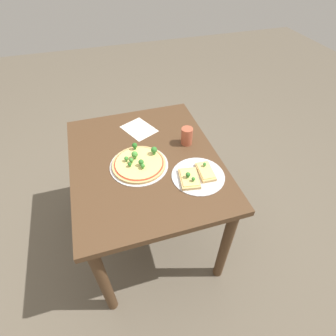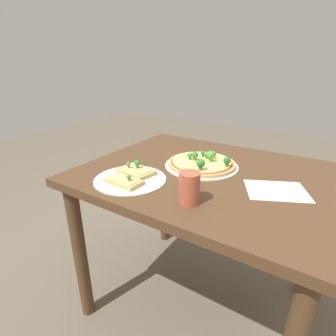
{
  "view_description": "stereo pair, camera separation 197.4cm",
  "coord_description": "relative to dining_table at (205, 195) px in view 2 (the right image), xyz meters",
  "views": [
    {
      "loc": [
        -1.09,
        0.19,
        1.76
      ],
      "look_at": [
        -0.13,
        -0.1,
        0.77
      ],
      "focal_mm": 28.0,
      "sensor_mm": 36.0,
      "label": 1
    },
    {
      "loc": [
        0.42,
        -0.95,
        1.18
      ],
      "look_at": [
        -0.13,
        -0.1,
        0.77
      ],
      "focal_mm": 28.0,
      "sensor_mm": 36.0,
      "label": 2
    }
  ],
  "objects": [
    {
      "name": "pizza_tray_whole",
      "position": [
        -0.04,
        0.04,
        0.13
      ],
      "size": [
        0.32,
        0.32,
        0.07
      ],
      "color": "silver",
      "rests_on": "dining_table"
    },
    {
      "name": "dining_table",
      "position": [
        0.0,
        0.0,
        0.0
      ],
      "size": [
        1.01,
        0.83,
        0.75
      ],
      "color": "#4C331E",
      "rests_on": "ground_plane"
    },
    {
      "name": "drinking_cup",
      "position": [
        0.07,
        -0.28,
        0.17
      ],
      "size": [
        0.07,
        0.07,
        0.11
      ],
      "primitive_type": "cylinder",
      "color": "#AD5138",
      "rests_on": "dining_table"
    },
    {
      "name": "ground_plane",
      "position": [
        0.0,
        0.0,
        -0.64
      ],
      "size": [
        8.0,
        8.0,
        0.0
      ],
      "primitive_type": "plane",
      "color": "brown"
    },
    {
      "name": "pizza_tray_slice",
      "position": [
        -0.22,
        -0.23,
        0.12
      ],
      "size": [
        0.28,
        0.28,
        0.06
      ],
      "color": "silver",
      "rests_on": "dining_table"
    },
    {
      "name": "paper_menu",
      "position": [
        0.29,
        -0.03,
        0.11
      ],
      "size": [
        0.26,
        0.24,
        0.0
      ],
      "primitive_type": "cube",
      "rotation": [
        0.0,
        0.0,
        0.44
      ],
      "color": "silver",
      "rests_on": "dining_table"
    }
  ]
}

